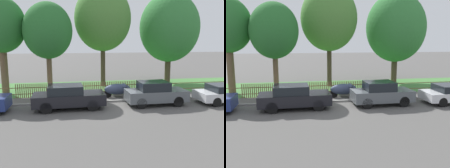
% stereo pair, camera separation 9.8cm
% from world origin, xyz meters
% --- Properties ---
extents(ground_plane, '(120.00, 120.00, 0.00)m').
position_xyz_m(ground_plane, '(0.00, 0.00, 0.00)').
color(ground_plane, '#565451').
extents(kerb_stone, '(40.47, 0.20, 0.12)m').
position_xyz_m(kerb_stone, '(0.00, 0.10, 0.06)').
color(kerb_stone, gray).
rests_on(kerb_stone, ground).
extents(grass_strip, '(40.47, 6.41, 0.01)m').
position_xyz_m(grass_strip, '(0.00, 5.47, 0.01)').
color(grass_strip, '#477F3D').
rests_on(grass_strip, ground).
extents(park_fence, '(40.47, 0.05, 1.02)m').
position_xyz_m(park_fence, '(0.00, 2.28, 0.51)').
color(park_fence, brown).
rests_on(park_fence, ground).
extents(parked_car_navy_estate, '(4.33, 1.97, 1.46)m').
position_xyz_m(parked_car_navy_estate, '(-1.86, -1.09, 0.75)').
color(parked_car_navy_estate, black).
rests_on(parked_car_navy_estate, ground).
extents(parked_car_red_compact, '(3.87, 1.80, 1.52)m').
position_xyz_m(parked_car_red_compact, '(3.64, -1.06, 0.77)').
color(parked_car_red_compact, '#51565B').
rests_on(parked_car_red_compact, ground).
extents(covered_motorcycle, '(2.02, 0.92, 1.01)m').
position_xyz_m(covered_motorcycle, '(1.70, 1.32, 0.62)').
color(covered_motorcycle, black).
rests_on(covered_motorcycle, ground).
extents(tree_nearest_kerb, '(3.63, 3.63, 7.31)m').
position_xyz_m(tree_nearest_kerb, '(-6.70, 4.26, 5.15)').
color(tree_nearest_kerb, brown).
rests_on(tree_nearest_kerb, ground).
extents(tree_behind_motorcycle, '(3.68, 3.68, 6.92)m').
position_xyz_m(tree_behind_motorcycle, '(-3.26, 3.62, 4.77)').
color(tree_behind_motorcycle, brown).
rests_on(tree_behind_motorcycle, ground).
extents(tree_mid_park, '(4.90, 4.90, 8.75)m').
position_xyz_m(tree_mid_park, '(1.22, 6.00, 5.92)').
color(tree_mid_park, '#473828').
rests_on(tree_mid_park, ground).
extents(tree_far_left, '(5.56, 5.56, 8.42)m').
position_xyz_m(tree_far_left, '(7.60, 6.71, 5.21)').
color(tree_far_left, '#473828').
rests_on(tree_far_left, ground).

